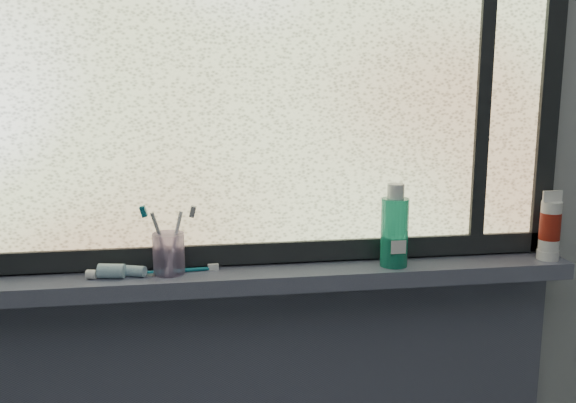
# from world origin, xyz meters

# --- Properties ---
(wall_back) EXTENTS (3.00, 0.01, 2.50)m
(wall_back) POSITION_xyz_m (0.00, 1.30, 1.25)
(wall_back) COLOR #9EA3A8
(wall_back) RESTS_ON ground
(windowsill) EXTENTS (1.62, 0.14, 0.04)m
(windowsill) POSITION_xyz_m (0.00, 1.23, 1.00)
(windowsill) COLOR #4E5268
(windowsill) RESTS_ON wall_back
(window_pane) EXTENTS (1.50, 0.01, 1.00)m
(window_pane) POSITION_xyz_m (0.00, 1.28, 1.53)
(window_pane) COLOR silver
(window_pane) RESTS_ON wall_back
(frame_bottom) EXTENTS (1.60, 0.03, 0.05)m
(frame_bottom) POSITION_xyz_m (0.00, 1.28, 1.05)
(frame_bottom) COLOR black
(frame_bottom) RESTS_ON windowsill
(frame_right) EXTENTS (0.05, 0.03, 1.10)m
(frame_right) POSITION_xyz_m (0.78, 1.28, 1.53)
(frame_right) COLOR black
(frame_right) RESTS_ON wall_back
(frame_mullion) EXTENTS (0.03, 0.03, 1.00)m
(frame_mullion) POSITION_xyz_m (0.60, 1.28, 1.53)
(frame_mullion) COLOR black
(frame_mullion) RESTS_ON wall_back
(toothpaste_tube) EXTENTS (0.19, 0.09, 0.03)m
(toothpaste_tube) POSITION_xyz_m (-0.28, 1.22, 1.04)
(toothpaste_tube) COLOR white
(toothpaste_tube) RESTS_ON windowsill
(toothbrush_cup) EXTENTS (0.08, 0.08, 0.10)m
(toothbrush_cup) POSITION_xyz_m (-0.17, 1.23, 1.07)
(toothbrush_cup) COLOR #BF9FD3
(toothbrush_cup) RESTS_ON windowsill
(toothbrush_lying) EXTENTS (0.21, 0.04, 0.01)m
(toothbrush_lying) POSITION_xyz_m (-0.16, 1.24, 1.03)
(toothbrush_lying) COLOR #0D697C
(toothbrush_lying) RESTS_ON windowsill
(mouthwash_bottle) EXTENTS (0.08, 0.08, 0.17)m
(mouthwash_bottle) POSITION_xyz_m (0.36, 1.21, 1.12)
(mouthwash_bottle) COLOR #20A782
(mouthwash_bottle) RESTS_ON windowsill
(cream_tube) EXTENTS (0.05, 0.05, 0.13)m
(cream_tube) POSITION_xyz_m (0.77, 1.21, 1.11)
(cream_tube) COLOR silver
(cream_tube) RESTS_ON windowsill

